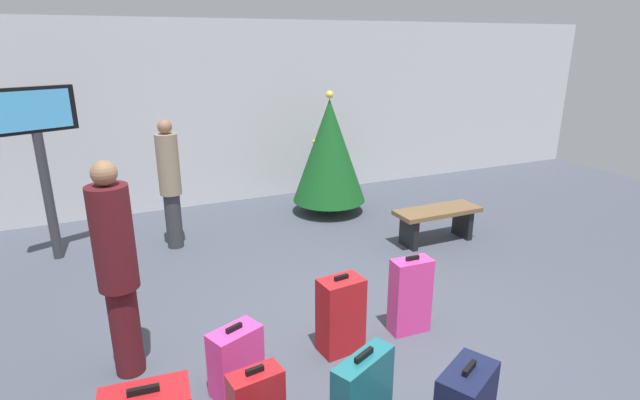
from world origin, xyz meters
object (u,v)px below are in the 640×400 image
flight_info_kiosk (38,141)px  traveller_0 (117,266)px  traveller_1 (170,181)px  holiday_tree (329,151)px  suitcase_4 (341,315)px  waiting_bench (437,218)px  suitcase_8 (410,295)px  suitcase_2 (236,361)px

flight_info_kiosk → traveller_0: bearing=-76.6°
flight_info_kiosk → traveller_1: (1.44, -0.25, -0.60)m
holiday_tree → suitcase_4: size_ratio=2.63×
flight_info_kiosk → waiting_bench: bearing=-18.2°
flight_info_kiosk → waiting_bench: (4.77, -1.57, -1.18)m
flight_info_kiosk → traveller_1: flight_info_kiosk is taller
traveller_0 → traveller_1: size_ratio=1.06×
holiday_tree → suitcase_8: bearing=-102.9°
traveller_0 → suitcase_4: bearing=-14.6°
traveller_0 → suitcase_8: (2.50, -0.45, -0.60)m
traveller_0 → suitcase_4: size_ratio=2.47×
traveller_0 → suitcase_2: 1.20m
flight_info_kiosk → suitcase_2: bearing=-67.4°
traveller_1 → suitcase_2: size_ratio=2.91×
waiting_bench → suitcase_2: 3.83m
suitcase_8 → suitcase_2: bearing=-174.4°
suitcase_4 → suitcase_8: suitcase_8 is taller
suitcase_2 → suitcase_4: (1.00, 0.16, 0.07)m
waiting_bench → suitcase_8: 2.34m
traveller_1 → waiting_bench: bearing=-21.6°
traveller_0 → traveller_1: traveller_0 is taller
suitcase_2 → suitcase_8: bearing=5.6°
holiday_tree → suitcase_4: (-1.53, -3.47, -0.67)m
traveller_0 → suitcase_2: (0.76, -0.62, -0.70)m
flight_info_kiosk → traveller_0: (0.67, -2.82, -0.55)m
traveller_1 → traveller_0: bearing=-106.6°
flight_info_kiosk → traveller_1: 1.58m
traveller_0 → suitcase_4: traveller_0 is taller
waiting_bench → suitcase_8: bearing=-133.4°
traveller_1 → suitcase_4: 3.24m
holiday_tree → waiting_bench: holiday_tree is taller
holiday_tree → traveller_1: size_ratio=1.13×
holiday_tree → traveller_0: size_ratio=1.07×
suitcase_2 → suitcase_4: suitcase_4 is taller
flight_info_kiosk → suitcase_4: size_ratio=2.92×
waiting_bench → suitcase_4: (-2.34, -1.71, 0.00)m
traveller_1 → suitcase_2: traveller_1 is taller
holiday_tree → suitcase_2: size_ratio=3.28×
suitcase_2 → suitcase_8: 1.75m
traveller_0 → suitcase_4: 1.92m
holiday_tree → suitcase_2: holiday_tree is taller
flight_info_kiosk → suitcase_2: flight_info_kiosk is taller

